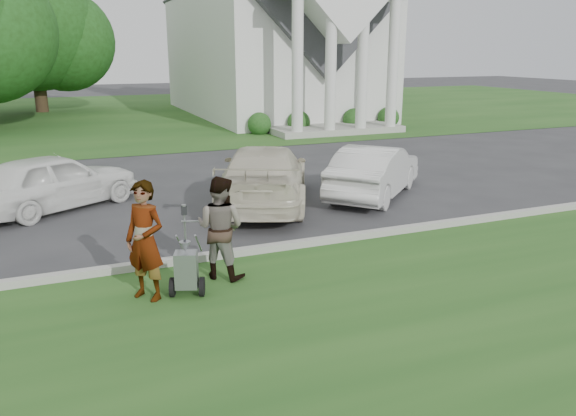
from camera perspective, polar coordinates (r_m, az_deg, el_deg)
ground at (r=10.34m, az=-2.51°, el=-5.69°), size 120.00×120.00×0.00m
grass_strip at (r=7.84m, az=5.19°, el=-13.07°), size 80.00×7.00×0.01m
church_lawn at (r=36.40m, az=-17.35°, el=9.09°), size 80.00×30.00×0.01m
curb at (r=10.80m, az=-3.51°, el=-4.33°), size 80.00×0.18×0.15m
church at (r=34.49m, az=-1.61°, el=19.33°), size 9.19×19.00×24.10m
tree_back at (r=39.07m, az=-24.45°, el=15.79°), size 9.61×7.60×8.89m
striping_cart at (r=9.02m, az=-10.27°, el=-6.30°), size 0.77×1.15×0.99m
person_left at (r=8.88m, az=-14.31°, el=-3.36°), size 0.79×0.81×1.88m
person_right at (r=9.52m, az=-6.89°, el=-2.07°), size 1.08×1.07×1.76m
parking_meter_near at (r=9.79m, az=-10.42°, el=-2.28°), size 0.09×0.08×1.25m
car_b at (r=14.79m, az=-22.67°, el=2.52°), size 4.38×3.53×1.40m
car_c at (r=14.10m, az=-2.47°, el=3.34°), size 3.99×5.58×1.50m
car_d at (r=15.09m, az=8.77°, el=3.74°), size 4.03×3.89×1.37m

